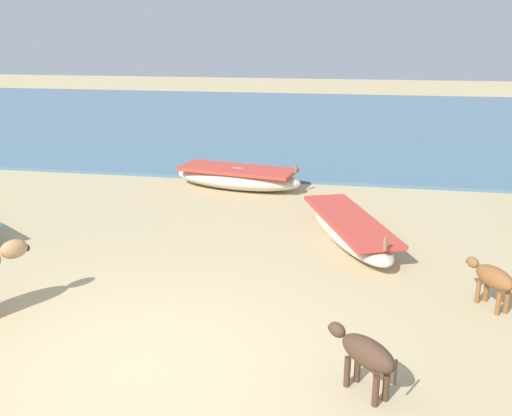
% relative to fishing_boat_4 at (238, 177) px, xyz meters
% --- Properties ---
extents(ground, '(80.00, 80.00, 0.00)m').
position_rel_fishing_boat_4_xyz_m(ground, '(0.53, -7.25, -0.27)').
color(ground, tan).
extents(sea_water, '(60.00, 20.00, 0.08)m').
position_rel_fishing_boat_4_xyz_m(sea_water, '(0.53, 10.68, -0.23)').
color(sea_water, slate).
rests_on(sea_water, ground).
extents(fishing_boat_4, '(3.14, 1.53, 0.69)m').
position_rel_fishing_boat_4_xyz_m(fishing_boat_4, '(0.00, 0.00, 0.00)').
color(fishing_boat_4, beige).
rests_on(fishing_boat_4, ground).
extents(fishing_boat_6, '(1.94, 3.34, 0.60)m').
position_rel_fishing_boat_4_xyz_m(fishing_boat_6, '(2.59, -2.94, -0.04)').
color(fishing_boat_6, beige).
rests_on(fishing_boat_6, ground).
extents(calf_near_dark, '(0.77, 0.76, 0.60)m').
position_rel_fishing_boat_4_xyz_m(calf_near_dark, '(2.83, -7.23, 0.16)').
color(calf_near_dark, '#4C3323').
rests_on(calf_near_dark, ground).
extents(calf_far_brown, '(0.58, 0.81, 0.56)m').
position_rel_fishing_boat_4_xyz_m(calf_far_brown, '(4.46, -5.10, 0.14)').
color(calf_far_brown, brown).
rests_on(calf_far_brown, ground).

